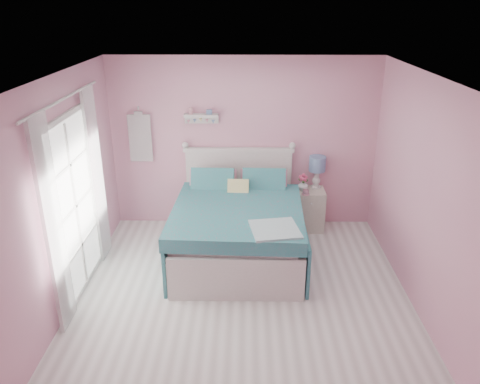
{
  "coord_description": "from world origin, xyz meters",
  "views": [
    {
      "loc": [
        0.03,
        -4.57,
        3.32
      ],
      "look_at": [
        -0.04,
        1.2,
        0.94
      ],
      "focal_mm": 35.0,
      "sensor_mm": 36.0,
      "label": 1
    }
  ],
  "objects_px": {
    "table_lamp": "(317,166)",
    "bed": "(238,228)",
    "nightstand": "(309,209)",
    "vase": "(303,185)",
    "teacup": "(306,192)"
  },
  "relations": [
    {
      "from": "nightstand",
      "to": "vase",
      "type": "distance_m",
      "value": 0.42
    },
    {
      "from": "vase",
      "to": "teacup",
      "type": "distance_m",
      "value": 0.17
    },
    {
      "from": "table_lamp",
      "to": "bed",
      "type": "bearing_deg",
      "value": -141.34
    },
    {
      "from": "nightstand",
      "to": "vase",
      "type": "bearing_deg",
      "value": -177.85
    },
    {
      "from": "bed",
      "to": "table_lamp",
      "type": "xyz_separation_m",
      "value": [
        1.19,
        0.95,
        0.58
      ]
    },
    {
      "from": "nightstand",
      "to": "table_lamp",
      "type": "distance_m",
      "value": 0.68
    },
    {
      "from": "nightstand",
      "to": "bed",
      "type": "bearing_deg",
      "value": -142.22
    },
    {
      "from": "vase",
      "to": "teacup",
      "type": "xyz_separation_m",
      "value": [
        0.02,
        -0.17,
        -0.05
      ]
    },
    {
      "from": "vase",
      "to": "teacup",
      "type": "relative_size",
      "value": 1.8
    },
    {
      "from": "nightstand",
      "to": "teacup",
      "type": "relative_size",
      "value": 6.93
    },
    {
      "from": "teacup",
      "to": "bed",
      "type": "bearing_deg",
      "value": -146.06
    },
    {
      "from": "nightstand",
      "to": "table_lamp",
      "type": "xyz_separation_m",
      "value": [
        0.1,
        0.11,
        0.67
      ]
    },
    {
      "from": "bed",
      "to": "vase",
      "type": "height_order",
      "value": "bed"
    },
    {
      "from": "table_lamp",
      "to": "teacup",
      "type": "relative_size",
      "value": 5.38
    },
    {
      "from": "nightstand",
      "to": "vase",
      "type": "height_order",
      "value": "vase"
    }
  ]
}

